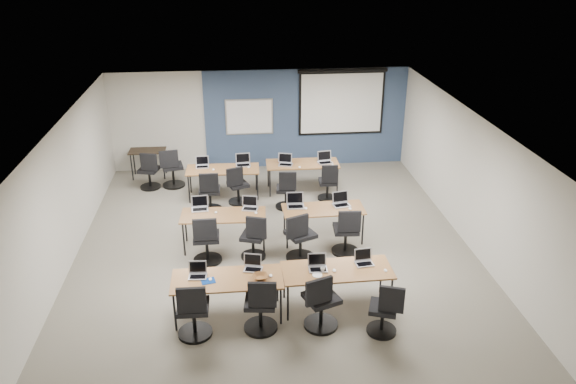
{
  "coord_description": "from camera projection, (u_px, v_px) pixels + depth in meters",
  "views": [
    {
      "loc": [
        -0.76,
        -10.17,
        5.8
      ],
      "look_at": [
        0.33,
        0.4,
        1.01
      ],
      "focal_mm": 35.0,
      "sensor_mm": 36.0,
      "label": 1
    }
  ],
  "objects": [
    {
      "name": "task_chair_10",
      "position": [
        286.0,
        193.0,
        13.1
      ],
      "size": [
        0.5,
        0.5,
        0.98
      ],
      "rotation": [
        0.0,
        0.0,
        -0.11
      ],
      "color": "black",
      "rests_on": "floor"
    },
    {
      "name": "mouse_9",
      "position": [
        249.0,
        167.0,
        13.66
      ],
      "size": [
        0.07,
        0.1,
        0.03
      ],
      "primitive_type": "ellipsoid",
      "rotation": [
        0.0,
        0.0,
        -0.07
      ],
      "color": "white",
      "rests_on": "training_table_back_left"
    },
    {
      "name": "mouse_8",
      "position": [
        213.0,
        170.0,
        13.51
      ],
      "size": [
        0.07,
        0.11,
        0.04
      ],
      "primitive_type": "ellipsoid",
      "rotation": [
        0.0,
        0.0,
        -0.07
      ],
      "color": "white",
      "rests_on": "training_table_back_left"
    },
    {
      "name": "mouse_10",
      "position": [
        300.0,
        167.0,
        13.65
      ],
      "size": [
        0.09,
        0.11,
        0.04
      ],
      "primitive_type": "ellipsoid",
      "rotation": [
        0.0,
        0.0,
        0.33
      ],
      "color": "white",
      "rests_on": "training_table_back_right"
    },
    {
      "name": "training_table_back_left",
      "position": [
        223.0,
        171.0,
        13.61
      ],
      "size": [
        1.76,
        0.73,
        0.73
      ],
      "rotation": [
        0.0,
        0.0,
        -0.03
      ],
      "color": "olive",
      "rests_on": "floor"
    },
    {
      "name": "mouse_1",
      "position": [
        271.0,
        276.0,
        9.25
      ],
      "size": [
        0.06,
        0.09,
        0.03
      ],
      "primitive_type": "ellipsoid",
      "rotation": [
        0.0,
        0.0,
        -0.01
      ],
      "color": "white",
      "rests_on": "training_table_front_left"
    },
    {
      "name": "mouse_2",
      "position": [
        334.0,
        270.0,
        9.39
      ],
      "size": [
        0.08,
        0.11,
        0.03
      ],
      "primitive_type": "ellipsoid",
      "rotation": [
        0.0,
        0.0,
        -0.27
      ],
      "color": "white",
      "rests_on": "training_table_front_right"
    },
    {
      "name": "training_table_front_right",
      "position": [
        337.0,
        272.0,
        9.46
      ],
      "size": [
        1.86,
        0.77,
        0.73
      ],
      "rotation": [
        0.0,
        0.0,
        0.02
      ],
      "color": "brown",
      "rests_on": "floor"
    },
    {
      "name": "mouse_11",
      "position": [
        333.0,
        165.0,
        13.78
      ],
      "size": [
        0.06,
        0.09,
        0.03
      ],
      "primitive_type": "ellipsoid",
      "rotation": [
        0.0,
        0.0,
        -0.09
      ],
      "color": "white",
      "rests_on": "training_table_back_right"
    },
    {
      "name": "training_table_back_right",
      "position": [
        302.0,
        165.0,
        13.95
      ],
      "size": [
        1.8,
        0.75,
        0.73
      ],
      "rotation": [
        0.0,
        0.0,
        -0.03
      ],
      "color": "olive",
      "rests_on": "floor"
    },
    {
      "name": "mouse_3",
      "position": [
        386.0,
        270.0,
        9.4
      ],
      "size": [
        0.07,
        0.1,
        0.03
      ],
      "primitive_type": "ellipsoid",
      "rotation": [
        0.0,
        0.0,
        0.16
      ],
      "color": "white",
      "rests_on": "training_table_front_right"
    },
    {
      "name": "ceiling",
      "position": [
        273.0,
        120.0,
        10.57
      ],
      "size": [
        8.0,
        9.0,
        0.02
      ],
      "primitive_type": "cube",
      "color": "white",
      "rests_on": "ground"
    },
    {
      "name": "task_chair_8",
      "position": [
        210.0,
        195.0,
        12.95
      ],
      "size": [
        0.54,
        0.54,
        1.01
      ],
      "rotation": [
        0.0,
        0.0,
        -0.02
      ],
      "color": "black",
      "rests_on": "floor"
    },
    {
      "name": "mouse_5",
      "position": [
        256.0,
        213.0,
        11.38
      ],
      "size": [
        0.08,
        0.11,
        0.03
      ],
      "primitive_type": "ellipsoid",
      "rotation": [
        0.0,
        0.0,
        0.2
      ],
      "color": "white",
      "rests_on": "training_table_mid_left"
    },
    {
      "name": "laptop_0",
      "position": [
        198.0,
        273.0,
        9.24
      ],
      "size": [
        0.3,
        0.25,
        0.23
      ],
      "rotation": [
        0.0,
        0.0,
        -0.07
      ],
      "color": "silver",
      "rests_on": "training_table_front_left"
    },
    {
      "name": "laptop_8",
      "position": [
        202.0,
        164.0,
        13.7
      ],
      "size": [
        0.32,
        0.27,
        0.24
      ],
      "rotation": [
        0.0,
        0.0,
        0.04
      ],
      "color": "#B7B7B7",
      "rests_on": "training_table_back_left"
    },
    {
      "name": "task_chair_1",
      "position": [
        261.0,
        309.0,
        8.94
      ],
      "size": [
        0.55,
        0.55,
        1.03
      ],
      "rotation": [
        0.0,
        0.0,
        -0.12
      ],
      "color": "black",
      "rests_on": "floor"
    },
    {
      "name": "task_chair_11",
      "position": [
        328.0,
        185.0,
        13.54
      ],
      "size": [
        0.47,
        0.47,
        0.96
      ],
      "rotation": [
        0.0,
        0.0,
        -0.05
      ],
      "color": "black",
      "rests_on": "floor"
    },
    {
      "name": "mouse_0",
      "position": [
        210.0,
        279.0,
        9.15
      ],
      "size": [
        0.06,
        0.1,
        0.03
      ],
      "primitive_type": "ellipsoid",
      "rotation": [
        0.0,
        0.0,
        0.07
      ],
      "color": "white",
      "rests_on": "training_table_front_left"
    },
    {
      "name": "laptop_6",
      "position": [
        295.0,
        203.0,
        11.67
      ],
      "size": [
        0.36,
        0.3,
        0.27
      ],
      "rotation": [
        0.0,
        0.0,
        -0.04
      ],
      "color": "silver",
      "rests_on": "training_table_mid_right"
    },
    {
      "name": "projector_screen",
      "position": [
        342.0,
        99.0,
        15.1
      ],
      "size": [
        2.4,
        0.1,
        1.82
      ],
      "color": "black",
      "rests_on": "wall_back"
    },
    {
      "name": "training_table_front_left",
      "position": [
        227.0,
        281.0,
        9.21
      ],
      "size": [
        1.83,
        0.76,
        0.73
      ],
      "rotation": [
        0.0,
        0.0,
        -0.0
      ],
      "color": "brown",
      "rests_on": "floor"
    },
    {
      "name": "laptop_3",
      "position": [
        364.0,
        260.0,
        9.61
      ],
      "size": [
        0.3,
        0.26,
        0.23
      ],
      "rotation": [
        0.0,
        0.0,
        0.1
      ],
      "color": "silver",
      "rests_on": "training_table_front_right"
    },
    {
      "name": "task_chair_4",
      "position": [
        207.0,
        243.0,
        10.87
      ],
      "size": [
        0.56,
        0.56,
        1.04
      ],
      "rotation": [
        0.0,
        0.0,
        0.01
      ],
      "color": "black",
      "rests_on": "floor"
    },
    {
      "name": "laptop_2",
      "position": [
        318.0,
        265.0,
        9.45
      ],
      "size": [
        0.31,
        0.27,
        0.24
      ],
      "rotation": [
        0.0,
        0.0,
        -0.02
      ],
      "color": "#B8B8BC",
      "rests_on": "training_table_front_right"
    },
    {
      "name": "wall_left",
      "position": [
        66.0,
        194.0,
        10.75
      ],
      "size": [
        0.04,
        9.0,
        2.7
      ],
      "primitive_type": "cube",
      "color": "beige",
      "rests_on": "ground"
    },
    {
      "name": "blue_mousepad",
      "position": [
        208.0,
        281.0,
        9.12
      ],
      "size": [
        0.26,
        0.23,
        0.01
      ],
      "primitive_type": "cube",
      "rotation": [
        0.0,
        0.0,
        0.22
      ],
      "color": "navy",
      "rests_on": "training_table_front_left"
    },
    {
      "name": "laptop_9",
      "position": [
        243.0,
        162.0,
        13.81
      ],
      "size": [
        0.35,
        0.3,
        0.27
      ],
      "rotation": [
        0.0,
        0.0,
        0.07
      ],
      "color": "#B6B6B6",
      "rests_on": "training_table_back_left"
    },
    {
      "name": "task_chair_6",
      "position": [
        300.0,
        240.0,
        10.96
      ],
      "size": [
        0.61,
        0.57,
        1.05
      ],
      "rotation": [
        0.0,
        0.0,
        0.4
      ],
      "color": "black",
      "rests_on": "floor"
    },
    {
      "name": "task_chair_5",
      "position": [
        254.0,
        241.0,
        11.02
      ],
      "size": [
        0.51,
        0.49,
        0.98
      ],
      "rotation": [
        0.0,
        0.0,
        -0.32
      ],
      "color": "black",
      "rests_on": "floor"
    },
    {
      "name": "coffee_cup",
      "position": [
        323.0,
        270.0,
        9.36
      ],
      "size": [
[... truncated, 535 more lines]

